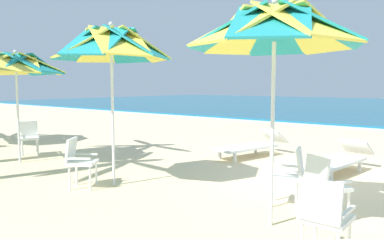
# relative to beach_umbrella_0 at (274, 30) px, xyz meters

# --- Properties ---
(ground_plane) EXTENTS (80.00, 80.00, 0.00)m
(ground_plane) POSITION_rel_beach_umbrella_0_xyz_m (-0.20, 2.73, -2.43)
(ground_plane) COLOR beige
(beach_umbrella_0) EXTENTS (2.13, 2.13, 2.81)m
(beach_umbrella_0) POSITION_rel_beach_umbrella_0_xyz_m (0.00, 0.00, 0.00)
(beach_umbrella_0) COLOR silver
(beach_umbrella_0) RESTS_ON ground
(plastic_chair_0) EXTENTS (0.61, 0.62, 0.87)m
(plastic_chair_0) POSITION_rel_beach_umbrella_0_xyz_m (0.46, 0.59, -1.93)
(plastic_chair_0) COLOR white
(plastic_chair_0) RESTS_ON ground
(plastic_chair_1) EXTENTS (0.58, 0.55, 0.87)m
(plastic_chair_1) POSITION_rel_beach_umbrella_0_xyz_m (-0.14, 0.88, -1.93)
(plastic_chair_1) COLOR white
(plastic_chair_1) RESTS_ON ground
(plastic_chair_2) EXTENTS (0.44, 0.47, 0.87)m
(plastic_chair_2) POSITION_rel_beach_umbrella_0_xyz_m (0.86, -0.57, -1.93)
(plastic_chair_2) COLOR white
(plastic_chair_2) RESTS_ON ground
(beach_umbrella_1) EXTENTS (2.06, 2.06, 2.85)m
(beach_umbrella_1) POSITION_rel_beach_umbrella_0_xyz_m (-3.04, -0.03, 0.01)
(beach_umbrella_1) COLOR silver
(beach_umbrella_1) RESTS_ON ground
(plastic_chair_3) EXTENTS (0.63, 0.62, 0.87)m
(plastic_chair_3) POSITION_rel_beach_umbrella_0_xyz_m (-3.38, -0.50, -1.93)
(plastic_chair_3) COLOR white
(plastic_chair_3) RESTS_ON ground
(beach_umbrella_2) EXTENTS (2.18, 2.18, 2.56)m
(beach_umbrella_2) POSITION_rel_beach_umbrella_0_xyz_m (-6.26, -0.14, -0.21)
(beach_umbrella_2) COLOR silver
(beach_umbrella_2) RESTS_ON ground
(plastic_chair_4) EXTENTS (0.60, 0.58, 0.87)m
(plastic_chair_4) POSITION_rel_beach_umbrella_0_xyz_m (-6.98, 0.47, -1.93)
(plastic_chair_4) COLOR white
(plastic_chair_4) RESTS_ON ground
(sun_lounger_1) EXTENTS (0.88, 2.21, 0.62)m
(sun_lounger_1) POSITION_rel_beach_umbrella_0_xyz_m (-0.25, 3.43, -2.14)
(sun_lounger_1) COLOR white
(sun_lounger_1) RESTS_ON ground
(sun_lounger_2) EXTENTS (1.09, 2.23, 0.62)m
(sun_lounger_2) POSITION_rel_beach_umbrella_0_xyz_m (-2.48, 3.86, -2.14)
(sun_lounger_2) COLOR white
(sun_lounger_2) RESTS_ON ground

